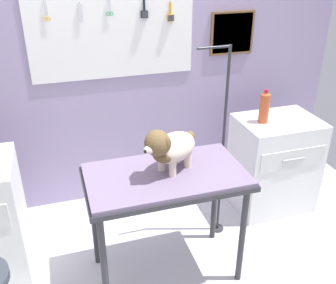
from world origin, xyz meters
name	(u,v)px	position (x,y,z in m)	size (l,w,h in m)	color
rear_wall_panel	(125,76)	(0.00, 1.28, 1.16)	(4.00, 0.11, 2.30)	#9485AA
grooming_table	(166,184)	(0.03, 0.14, 0.76)	(1.07, 0.60, 0.85)	#2D2D33
grooming_arm	(221,154)	(0.57, 0.46, 0.73)	(0.30, 0.11, 1.58)	#2D2D33
dog	(170,147)	(0.06, 0.16, 1.03)	(0.44, 0.35, 0.33)	beige
cabinet_right	(273,164)	(1.19, 0.66, 0.43)	(0.68, 0.54, 0.85)	silver
soda_bottle	(264,107)	(1.03, 0.67, 0.99)	(0.08, 0.08, 0.28)	#B94E28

